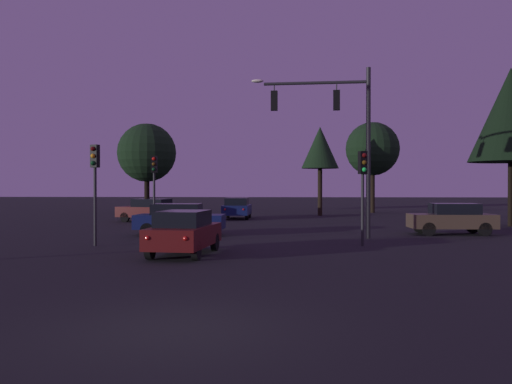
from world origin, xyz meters
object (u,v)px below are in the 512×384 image
car_parked_lot (237,208)px  car_crossing_left (179,219)px  tree_center_horizon (320,148)px  traffic_light_median (95,174)px  car_far_lane (150,210)px  tree_right_cluster (511,115)px  traffic_signal_mast_arm (337,124)px  traffic_light_corner_left (363,178)px  traffic_light_corner_right (154,177)px  tree_behind_sign (147,153)px  car_crossing_right (452,218)px  car_nearside_lane (184,232)px  tree_left_far (372,149)px

car_parked_lot → car_crossing_left: bearing=-96.8°
tree_center_horizon → traffic_light_median: bearing=-114.5°
traffic_light_median → tree_center_horizon: (10.29, 22.55, 2.56)m
car_far_lane → tree_right_cluster: 23.10m
traffic_signal_mast_arm → car_far_lane: bearing=136.5°
traffic_signal_mast_arm → traffic_light_corner_left: bearing=-77.5°
traffic_light_corner_right → tree_behind_sign: tree_behind_sign is taller
traffic_light_median → car_crossing_right: (15.64, 5.87, -2.05)m
traffic_light_corner_left → car_crossing_right: (5.08, 5.31, -1.87)m
traffic_light_corner_right → tree_right_cluster: 20.96m
traffic_signal_mast_arm → traffic_light_median: 10.79m
car_crossing_left → car_crossing_right: bearing=5.0°
tree_behind_sign → tree_right_cluster: tree_right_cluster is taller
traffic_light_corner_left → tree_right_cluster: tree_right_cluster is taller
tree_right_cluster → car_crossing_left: bearing=-159.4°
tree_center_horizon → car_crossing_right: bearing=-72.2°
car_nearside_lane → tree_center_horizon: (6.24, 25.17, 4.61)m
car_nearside_lane → tree_right_cluster: (16.69, 14.21, 5.76)m
car_crossing_left → car_parked_lot: bearing=83.2°
car_crossing_right → tree_right_cluster: 9.59m
traffic_light_median → tree_behind_sign: 26.54m
car_crossing_right → car_far_lane: size_ratio=0.92×
traffic_signal_mast_arm → car_parked_lot: traffic_signal_mast_arm is taller
car_crossing_left → car_crossing_right: 13.27m
traffic_signal_mast_arm → car_parked_lot: bearing=112.2°
tree_center_horizon → traffic_signal_mast_arm: bearing=-91.3°
car_parked_lot → traffic_light_corner_right: bearing=-108.4°
traffic_light_corner_left → traffic_light_median: size_ratio=0.94×
car_nearside_lane → tree_left_far: size_ratio=0.52×
car_nearside_lane → car_crossing_left: same height
car_crossing_left → tree_center_horizon: size_ratio=0.60×
traffic_light_corner_left → car_crossing_right: size_ratio=0.91×
tree_behind_sign → tree_right_cluster: 29.24m
traffic_signal_mast_arm → tree_left_far: bearing=77.3°
car_crossing_right → tree_center_horizon: tree_center_horizon is taller
car_far_lane → tree_right_cluster: bearing=-7.4°
traffic_light_corner_right → tree_right_cluster: bearing=11.3°
tree_behind_sign → tree_center_horizon: 15.35m
car_far_lane → tree_center_horizon: (11.73, 8.09, 4.61)m
tree_center_horizon → car_far_lane: bearing=-145.4°
traffic_signal_mast_arm → car_far_lane: (-11.31, 10.75, -4.38)m
traffic_light_corner_left → car_far_lane: 18.46m
tree_right_cluster → traffic_light_median: bearing=-150.8°
traffic_signal_mast_arm → tree_right_cluster: (10.87, 7.88, 1.38)m
traffic_light_corner_right → tree_right_cluster: size_ratio=0.43×
tree_right_cluster → traffic_light_corner_right: bearing=-168.7°
traffic_light_median → car_parked_lot: (4.01, 18.08, -2.05)m
traffic_signal_mast_arm → tree_behind_sign: tree_behind_sign is taller
traffic_light_corner_left → car_parked_lot: size_ratio=0.91×
tree_right_cluster → car_nearside_lane: bearing=-139.6°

